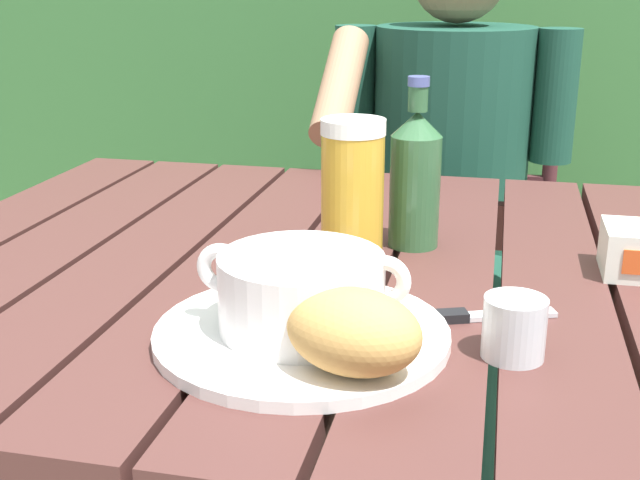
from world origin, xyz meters
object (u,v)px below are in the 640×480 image
at_px(water_glass_small, 514,328).
at_px(person_eating, 447,173).
at_px(serving_plate, 302,334).
at_px(soup_bowl, 301,291).
at_px(beer_bottle, 415,177).
at_px(chair_near_diner, 449,255).
at_px(bread_roll, 354,331).
at_px(table_knife, 464,316).
at_px(beer_glass, 352,190).

bearing_deg(water_glass_small, person_eating, 97.77).
bearing_deg(serving_plate, person_eating, 85.55).
height_order(serving_plate, water_glass_small, water_glass_small).
relative_size(soup_bowl, beer_bottle, 0.96).
bearing_deg(person_eating, beer_bottle, -90.00).
xyz_separation_m(chair_near_diner, bread_roll, (-0.01, -1.22, 0.35)).
distance_m(person_eating, soup_bowl, 0.95).
bearing_deg(water_glass_small, beer_bottle, 112.67).
bearing_deg(beer_bottle, table_knife, -70.95).
bearing_deg(beer_glass, chair_near_diner, 85.35).
bearing_deg(soup_bowl, table_knife, 28.27).
relative_size(chair_near_diner, table_knife, 5.99).
height_order(beer_bottle, table_knife, beer_bottle).
distance_m(chair_near_diner, beer_bottle, 0.92).
distance_m(person_eating, beer_glass, 0.71).
bearing_deg(table_knife, person_eating, 95.28).
bearing_deg(table_knife, soup_bowl, -151.73).
bearing_deg(serving_plate, beer_glass, 89.19).
distance_m(beer_glass, beer_bottle, 0.10).
bearing_deg(soup_bowl, person_eating, 85.55).
relative_size(person_eating, water_glass_small, 20.57).
distance_m(soup_bowl, beer_glass, 0.25).
distance_m(person_eating, table_knife, 0.87).
bearing_deg(water_glass_small, chair_near_diner, 96.27).
height_order(chair_near_diner, bread_roll, chair_near_diner).
distance_m(soup_bowl, beer_bottle, 0.32).
bearing_deg(water_glass_small, serving_plate, -178.12).
bearing_deg(person_eating, bread_roll, -90.48).
relative_size(person_eating, serving_plate, 4.19).
distance_m(soup_bowl, bread_roll, 0.10).
relative_size(serving_plate, bread_roll, 2.04).
xyz_separation_m(serving_plate, bread_roll, (0.06, -0.08, 0.04)).
distance_m(chair_near_diner, person_eating, 0.32).
distance_m(serving_plate, bread_roll, 0.11).
height_order(bread_roll, water_glass_small, bread_roll).
relative_size(beer_bottle, water_glass_small, 3.72).
distance_m(chair_near_diner, serving_plate, 1.19).
bearing_deg(person_eating, water_glass_small, -82.23).
height_order(soup_bowl, bread_roll, soup_bowl).
distance_m(chair_near_diner, water_glass_small, 1.19).
bearing_deg(table_knife, water_glass_small, -57.46).
height_order(soup_bowl, water_glass_small, soup_bowl).
relative_size(serving_plate, beer_glass, 1.65).
bearing_deg(serving_plate, table_knife, 28.27).
height_order(chair_near_diner, soup_bowl, chair_near_diner).
relative_size(beer_glass, beer_bottle, 0.80).
distance_m(serving_plate, table_knife, 0.17).
xyz_separation_m(soup_bowl, water_glass_small, (0.20, 0.01, -0.02)).
bearing_deg(beer_glass, soup_bowl, -90.81).
distance_m(bread_roll, beer_bottle, 0.39).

